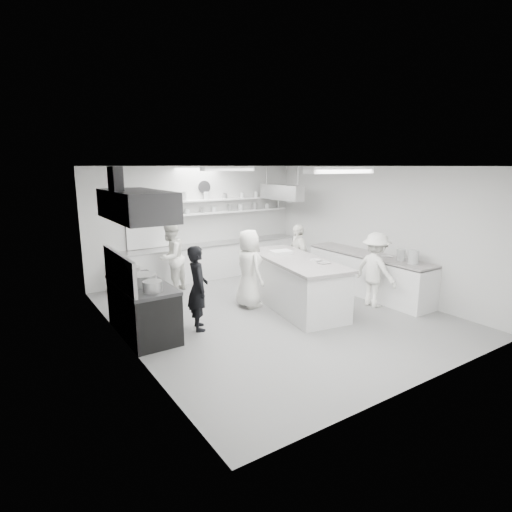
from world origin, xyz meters
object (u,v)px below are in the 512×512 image
right_counter (368,275)px  cook_stove (198,288)px  cook_back (171,257)px  back_counter (213,260)px  prep_island (294,284)px  stove (143,310)px

right_counter → cook_stove: (-4.31, 0.25, 0.33)m
cook_back → right_counter: bearing=107.1°
back_counter → cook_back: size_ratio=2.90×
cook_stove → right_counter: bearing=-77.5°
back_counter → prep_island: (0.32, -3.15, 0.06)m
prep_island → cook_stove: cook_stove is taller
stove → prep_island: bearing=-6.1°
stove → prep_island: (3.22, -0.35, 0.07)m
back_counter → prep_island: bearing=-84.2°
stove → right_counter: size_ratio=0.55×
cook_stove → cook_back: bearing=5.3°
right_counter → prep_island: bearing=172.9°
stove → right_counter: 5.28m
stove → cook_stove: 1.06m
stove → right_counter: (5.25, -0.60, 0.02)m
stove → cook_stove: size_ratio=1.13×
stove → prep_island: size_ratio=0.64×
stove → cook_stove: bearing=-20.3°
prep_island → cook_stove: size_ratio=1.75×
cook_back → cook_stove: bearing=41.5°
prep_island → cook_back: 3.07m
stove → back_counter: (2.90, 2.80, 0.01)m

